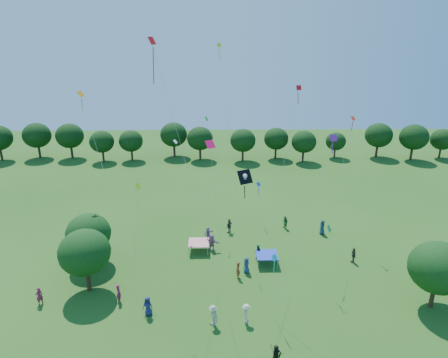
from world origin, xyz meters
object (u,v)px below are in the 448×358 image
(near_tree_east, at_px, (438,268))
(man_in_black, at_px, (276,358))
(near_tree_north, at_px, (88,233))
(tent_blue, at_px, (267,255))
(red_high_kite, at_px, (165,92))
(pirate_kite, at_px, (246,179))
(near_tree_west, at_px, (85,252))
(tent_red_stripe, at_px, (199,243))

(near_tree_east, relative_size, man_in_black, 3.06)
(near_tree_east, bearing_deg, near_tree_north, 166.38)
(near_tree_north, height_order, tent_blue, near_tree_north)
(tent_blue, bearing_deg, red_high_kite, -163.34)
(man_in_black, bearing_deg, red_high_kite, 99.18)
(near_tree_east, xyz_separation_m, tent_blue, (-13.52, 7.18, -2.91))
(man_in_black, relative_size, pirate_kite, 0.18)
(near_tree_north, distance_m, near_tree_east, 32.60)
(near_tree_north, relative_size, tent_blue, 2.49)
(near_tree_north, relative_size, red_high_kite, 0.26)
(near_tree_west, xyz_separation_m, red_high_kite, (7.76, 1.46, 13.99))
(tent_red_stripe, xyz_separation_m, red_high_kite, (-2.13, -5.48, 16.97))
(tent_blue, xyz_separation_m, man_in_black, (-1.00, -13.83, -0.03))
(near_tree_east, relative_size, tent_red_stripe, 2.80)
(man_in_black, bearing_deg, tent_blue, 58.21)
(near_tree_east, relative_size, red_high_kite, 0.29)
(near_tree_north, bearing_deg, tent_blue, -1.57)
(near_tree_west, height_order, near_tree_east, near_tree_east)
(near_tree_east, bearing_deg, red_high_kite, 169.06)
(near_tree_west, bearing_deg, tent_blue, 13.95)
(near_tree_north, height_order, man_in_black, near_tree_north)
(tent_red_stripe, distance_m, man_in_black, 17.64)
(near_tree_north, bearing_deg, man_in_black, -39.84)
(pirate_kite, bearing_deg, near_tree_north, 156.53)
(tent_red_stripe, bearing_deg, near_tree_east, -25.57)
(tent_blue, relative_size, man_in_black, 1.09)
(red_high_kite, bearing_deg, pirate_kite, -27.69)
(near_tree_west, xyz_separation_m, pirate_kite, (14.23, -1.94, 7.63))
(tent_red_stripe, distance_m, pirate_kite, 14.49)
(near_tree_west, xyz_separation_m, near_tree_north, (-1.13, 4.73, -0.56))
(near_tree_east, distance_m, man_in_black, 16.23)
(near_tree_west, height_order, pirate_kite, pirate_kite)
(near_tree_west, height_order, red_high_kite, red_high_kite)
(near_tree_north, height_order, pirate_kite, pirate_kite)
(near_tree_north, xyz_separation_m, man_in_black, (17.17, -14.33, -2.44))
(near_tree_west, xyz_separation_m, tent_blue, (17.04, 4.23, -2.97))
(tent_blue, height_order, man_in_black, man_in_black)
(pirate_kite, relative_size, red_high_kite, 0.53)
(tent_blue, bearing_deg, tent_red_stripe, 159.26)
(near_tree_west, distance_m, near_tree_east, 30.69)
(red_high_kite, bearing_deg, near_tree_east, -10.94)
(near_tree_west, distance_m, pirate_kite, 16.27)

